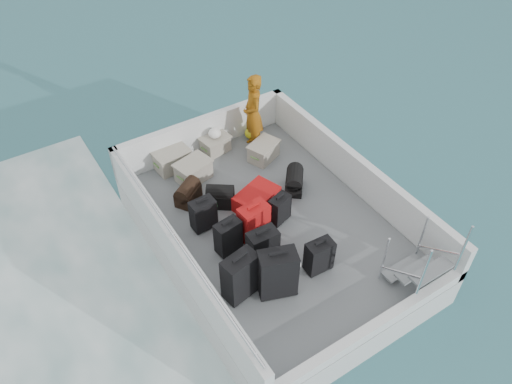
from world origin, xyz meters
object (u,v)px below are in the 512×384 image
suitcase_1 (228,237)px  suitcase_8 (257,199)px  suitcase_5 (254,222)px  suitcase_7 (280,209)px  suitcase_6 (319,257)px  crate_0 (172,160)px  crate_1 (194,171)px  crate_2 (215,145)px  suitcase_4 (263,248)px  suitcase_2 (203,215)px  suitcase_3 (277,274)px  suitcase_0 (240,277)px  passenger (253,113)px  crate_3 (264,152)px

suitcase_1 → suitcase_8: bearing=26.3°
suitcase_5 → suitcase_7: bearing=1.1°
suitcase_6 → suitcase_7: 1.16m
suitcase_6 → crate_0: (-0.83, 3.36, -0.10)m
crate_1 → crate_0: bearing=111.6°
suitcase_8 → crate_1: (-0.59, 1.20, 0.03)m
suitcase_5 → crate_0: suitcase_5 is taller
suitcase_5 → crate_1: bearing=89.1°
crate_2 → suitcase_4: bearing=-104.7°
suitcase_2 → suitcase_3: (0.29, -1.70, 0.12)m
suitcase_8 → suitcase_4: bearing=132.2°
crate_0 → suitcase_2: bearing=-97.4°
suitcase_3 → suitcase_7: bearing=73.7°
suitcase_0 → crate_1: (0.59, 2.62, -0.22)m
suitcase_3 → suitcase_4: (0.12, 0.56, -0.08)m
suitcase_0 → crate_1: suitcase_0 is taller
suitcase_1 → suitcase_5: 0.49m
suitcase_1 → suitcase_3: (0.20, -1.06, 0.11)m
suitcase_1 → suitcase_5: (0.49, 0.03, 0.03)m
suitcase_0 → suitcase_2: 1.47m
suitcase_5 → suitcase_8: suitcase_5 is taller
suitcase_1 → crate_0: bearing=79.2°
crate_1 → suitcase_4: bearing=-90.2°
suitcase_2 → suitcase_6: size_ratio=1.02×
crate_1 → passenger: bearing=9.4°
suitcase_0 → crate_2: (1.31, 3.12, -0.24)m
suitcase_7 → suitcase_2: bearing=137.1°
crate_3 → suitcase_7: bearing=-114.0°
suitcase_5 → suitcase_7: (0.55, 0.07, -0.07)m
suitcase_8 → crate_2: (0.13, 1.69, 0.00)m
suitcase_2 → crate_0: 1.68m
suitcase_2 → suitcase_5: bearing=-48.7°
suitcase_3 → suitcase_6: size_ratio=1.44×
suitcase_6 → crate_1: (-0.64, 2.86, -0.11)m
suitcase_4 → suitcase_7: suitcase_4 is taller
crate_0 → crate_2: bearing=0.0°
suitcase_5 → suitcase_6: size_ratio=1.15×
suitcase_1 → crate_0: size_ratio=1.00×
suitcase_5 → suitcase_8: bearing=47.5°
suitcase_7 → crate_0: (-0.91, 2.20, -0.08)m
suitcase_2 → suitcase_3: bearing=-82.5°
crate_3 → passenger: passenger is taller
suitcase_8 → passenger: 1.77m
suitcase_3 → passenger: bearing=83.1°
crate_1 → crate_3: crate_1 is taller
crate_1 → suitcase_5: bearing=-84.7°
passenger → suitcase_5: bearing=-15.8°
suitcase_6 → crate_2: bearing=91.8°
suitcase_3 → crate_1: (0.12, 2.87, -0.23)m
suitcase_5 → suitcase_1: bearing=177.7°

